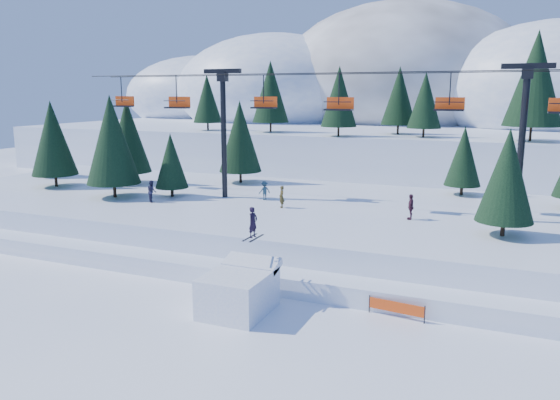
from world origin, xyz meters
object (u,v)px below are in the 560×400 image
at_px(jump_kicker, 239,290).
at_px(banner_far, 444,302).
at_px(banner_near, 396,307).
at_px(chairlift, 341,115).

bearing_deg(jump_kicker, banner_far, 22.54).
height_order(jump_kicker, banner_far, jump_kicker).
height_order(banner_near, banner_far, same).
distance_m(chairlift, banner_near, 17.39).
xyz_separation_m(jump_kicker, chairlift, (0.54, 15.59, 8.18)).
relative_size(chairlift, banner_near, 16.19).
distance_m(jump_kicker, banner_near, 7.88).
distance_m(jump_kicker, banner_far, 10.41).
bearing_deg(chairlift, banner_near, -62.31).
bearing_deg(banner_near, jump_kicker, -163.05).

